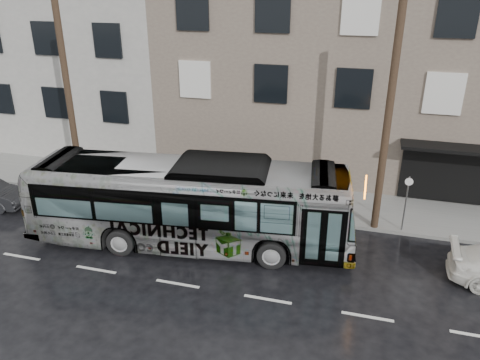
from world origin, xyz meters
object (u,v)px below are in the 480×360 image
(utility_pole_rear, at_px, (69,100))
(sign_post, at_px, (405,204))
(bus, at_px, (190,203))
(utility_pole_front, at_px, (387,123))

(utility_pole_rear, relative_size, sign_post, 3.75)
(utility_pole_rear, distance_m, bus, 8.14)
(utility_pole_front, xyz_separation_m, bus, (-7.03, -3.06, -2.89))
(utility_pole_front, distance_m, utility_pole_rear, 14.00)
(utility_pole_rear, relative_size, bus, 0.71)
(sign_post, relative_size, bus, 0.19)
(utility_pole_front, relative_size, sign_post, 3.75)
(sign_post, bearing_deg, bus, -159.41)
(bus, bearing_deg, utility_pole_rear, 59.57)
(utility_pole_rear, bearing_deg, utility_pole_front, 0.00)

